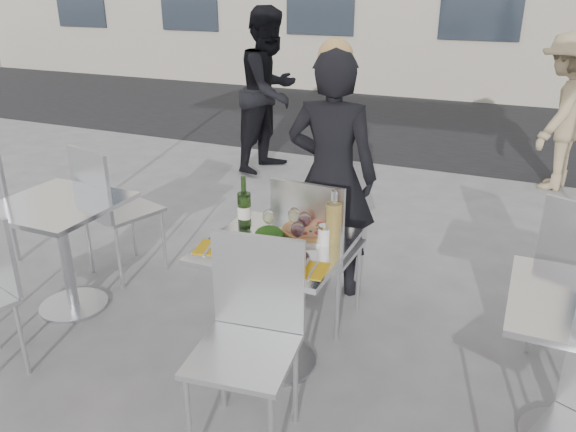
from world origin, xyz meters
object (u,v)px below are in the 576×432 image
at_px(main_table, 277,280).
at_px(wineglass_white_a, 269,217).
at_px(wineglass_red_a, 298,230).
at_px(sugar_shaker, 324,235).
at_px(side_chair_lfar, 109,202).
at_px(pizza_near, 265,259).
at_px(pedestrian_a, 270,91).
at_px(pedestrian_b, 563,112).
at_px(napkin_left, 214,247).
at_px(napkin_right, 307,269).
at_px(side_table_left, 62,233).
at_px(pizza_far, 310,231).
at_px(wineglass_white_b, 294,216).
at_px(woman_diner, 332,176).
at_px(chair_near, 250,326).
at_px(salad_plate, 269,236).
at_px(wineglass_red_b, 304,220).
at_px(wine_bottle, 244,208).
at_px(carafe, 333,222).
at_px(chair_far, 314,241).

height_order(main_table, wineglass_white_a, wineglass_white_a).
bearing_deg(wineglass_red_a, sugar_shaker, 49.90).
xyz_separation_m(side_chair_lfar, wineglass_white_a, (1.44, -0.40, 0.27)).
distance_m(pizza_near, wineglass_red_a, 0.22).
relative_size(pedestrian_a, pedestrian_b, 1.13).
distance_m(pizza_near, napkin_left, 0.30).
bearing_deg(wineglass_white_a, sugar_shaker, 4.73).
height_order(pizza_near, napkin_left, pizza_near).
xyz_separation_m(pizza_near, napkin_right, (0.22, -0.00, -0.01)).
relative_size(side_table_left, napkin_left, 3.53).
relative_size(side_table_left, wineglass_white_a, 4.76).
height_order(main_table, wineglass_red_a, wineglass_red_a).
relative_size(side_chair_lfar, pedestrian_b, 0.62).
xyz_separation_m(side_chair_lfar, pizza_far, (1.63, -0.27, 0.18)).
bearing_deg(pedestrian_b, wineglass_white_b, -3.22).
distance_m(pedestrian_b, napkin_left, 4.44).
xyz_separation_m(pedestrian_b, sugar_shaker, (-1.16, -3.85, 0.00)).
bearing_deg(sugar_shaker, woman_diner, 107.27).
relative_size(pedestrian_b, wineglass_white_b, 10.14).
height_order(chair_near, wineglass_red_a, chair_near).
distance_m(chair_near, sugar_shaker, 0.64).
height_order(chair_near, salad_plate, chair_near).
height_order(side_table_left, napkin_right, napkin_right).
bearing_deg(wineglass_red_b, wineglass_red_a, -82.77).
height_order(side_table_left, pedestrian_b, pedestrian_b).
bearing_deg(napkin_left, pedestrian_b, 56.58).
relative_size(salad_plate, wine_bottle, 0.75).
bearing_deg(chair_near, pizza_near, 95.13).
bearing_deg(main_table, wineglass_red_a, -10.02).
relative_size(wineglass_red_a, napkin_right, 0.79).
relative_size(carafe, sugar_shaker, 2.71).
height_order(chair_far, wineglass_red_b, chair_far).
distance_m(side_chair_lfar, pizza_near, 1.70).
bearing_deg(sugar_shaker, wineglass_white_a, -175.27).
xyz_separation_m(side_chair_lfar, pedestrian_b, (2.91, 3.47, 0.21)).
height_order(side_table_left, sugar_shaker, sugar_shaker).
relative_size(chair_far, pizza_near, 3.21).
distance_m(wineglass_red_b, napkin_right, 0.36).
bearing_deg(chair_far, pedestrian_a, -58.44).
xyz_separation_m(main_table, chair_far, (0.04, 0.45, 0.04)).
relative_size(chair_near, pizza_near, 3.16).
bearing_deg(carafe, pizza_far, 156.60).
bearing_deg(wineglass_white_b, pizza_far, 36.92).
bearing_deg(wineglass_white_a, wine_bottle, 162.10).
bearing_deg(wineglass_red_a, woman_diner, 99.70).
bearing_deg(wine_bottle, napkin_right, -32.83).
relative_size(main_table, sugar_shaker, 7.01).
distance_m(pizza_far, wine_bottle, 0.38).
bearing_deg(chair_far, pedestrian_b, -109.57).
bearing_deg(wineglass_red_b, salad_plate, -145.53).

